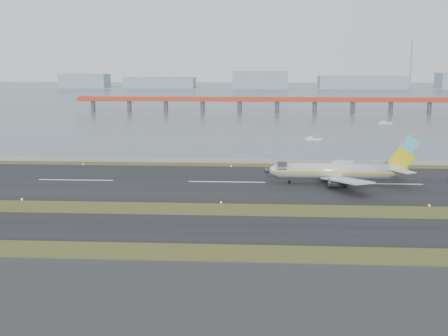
% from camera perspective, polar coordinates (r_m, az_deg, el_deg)
% --- Properties ---
extents(ground, '(1000.00, 1000.00, 0.00)m').
position_cam_1_polar(ground, '(116.56, -0.53, -4.50)').
color(ground, '#344819').
rests_on(ground, ground).
extents(taxiway_strip, '(1000.00, 18.00, 0.10)m').
position_cam_1_polar(taxiway_strip, '(105.03, -0.99, -6.16)').
color(taxiway_strip, black).
rests_on(taxiway_strip, ground).
extents(runway_strip, '(1000.00, 45.00, 0.10)m').
position_cam_1_polar(runway_strip, '(145.68, 0.29, -1.44)').
color(runway_strip, black).
rests_on(runway_strip, ground).
extents(seawall, '(1000.00, 2.50, 1.00)m').
position_cam_1_polar(seawall, '(175.03, 0.84, 0.73)').
color(seawall, '#999893').
rests_on(seawall, ground).
extents(bay_water, '(1400.00, 800.00, 1.30)m').
position_cam_1_polar(bay_water, '(573.18, 2.71, 7.44)').
color(bay_water, '#445561').
rests_on(bay_water, ground).
extents(red_pier, '(260.00, 5.00, 10.20)m').
position_cam_1_polar(red_pier, '(363.25, 5.42, 6.81)').
color(red_pier, '#BA3D20').
rests_on(red_pier, ground).
extents(far_shoreline, '(1400.00, 80.00, 60.50)m').
position_cam_1_polar(far_shoreline, '(732.75, 3.97, 8.56)').
color(far_shoreline, '#929FAC').
rests_on(far_shoreline, ground).
extents(airliner, '(38.52, 32.89, 12.80)m').
position_cam_1_polar(airliner, '(145.51, 11.61, -0.30)').
color(airliner, silver).
rests_on(airliner, ground).
extents(workboat_near, '(6.67, 2.99, 1.56)m').
position_cam_1_polar(workboat_near, '(229.98, 9.04, 2.94)').
color(workboat_near, white).
rests_on(workboat_near, ground).
extents(workboat_far, '(7.70, 5.23, 1.80)m').
position_cam_1_polar(workboat_far, '(300.20, 16.03, 4.41)').
color(workboat_far, white).
rests_on(workboat_far, ground).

